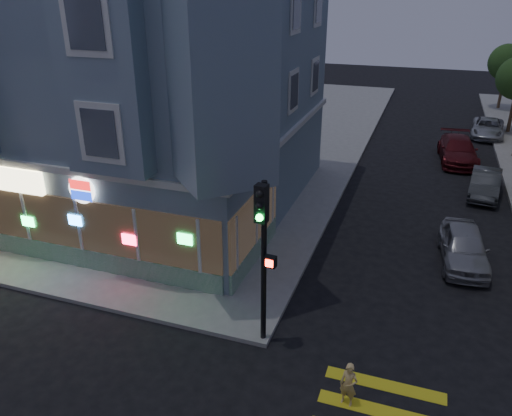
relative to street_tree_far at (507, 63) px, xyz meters
The scene contains 10 objects.
ground 40.10m from the street_tree_far, 107.80° to the right, with size 120.00×120.00×0.00m, color black.
sidewalk_nw 30.01m from the street_tree_far, 149.73° to the right, with size 33.00×42.00×0.15m, color gray.
corner_building 32.63m from the street_tree_far, 123.97° to the right, with size 14.60×14.60×11.40m.
street_tree_far is the anchor object (origin of this frame).
running_child 38.04m from the street_tree_far, 99.97° to the right, with size 0.46×0.30×1.25m, color #EAC577.
parked_car_a 29.09m from the street_tree_far, 97.15° to the right, with size 1.65×4.11×1.40m, color #9D9FA4.
parked_car_b 21.50m from the street_tree_far, 96.43° to the right, with size 1.38×3.97×1.31m, color #3A3D40.
parked_car_c 16.63m from the street_tree_far, 102.74° to the right, with size 2.06×5.06×1.47m, color #5A1419.
parked_car_d 10.06m from the street_tree_far, 99.08° to the right, with size 2.08×4.50×1.25m, color #ACB0B7.
traffic_signal 37.04m from the street_tree_far, 104.67° to the right, with size 0.60×0.57×5.08m.
Camera 1 is at (6.62, -9.26, 9.94)m, focal length 35.00 mm.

